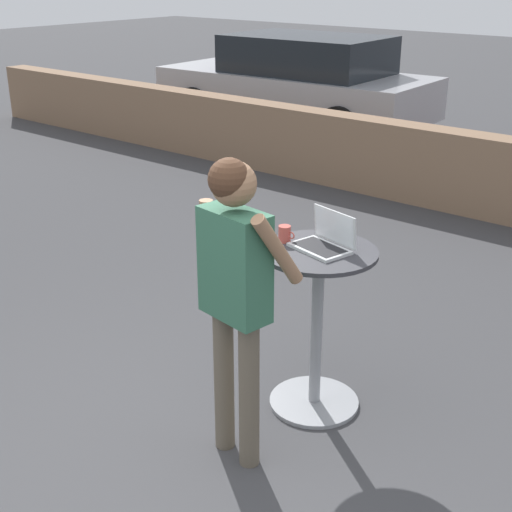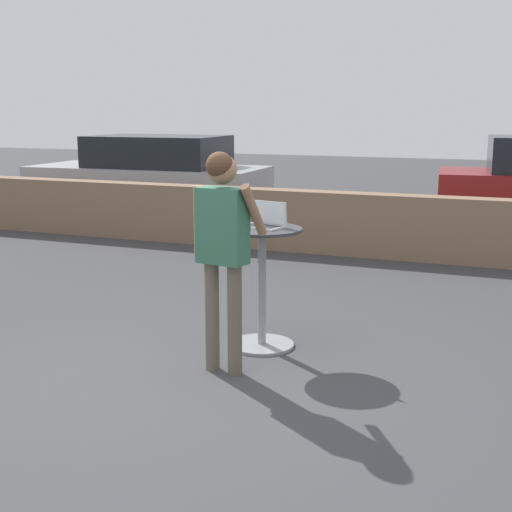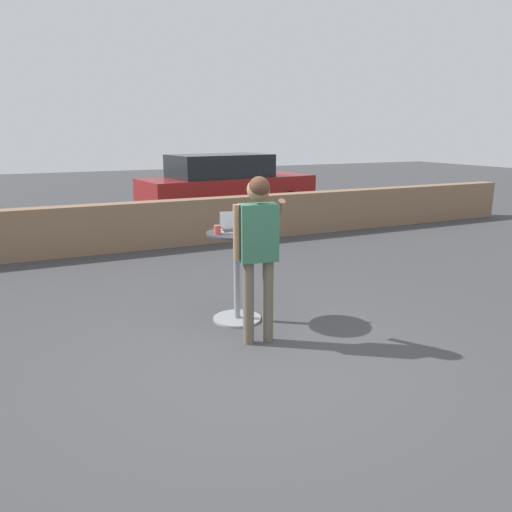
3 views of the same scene
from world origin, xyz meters
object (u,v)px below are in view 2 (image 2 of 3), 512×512
(laptop, at_px, (265,222))
(coffee_mug, at_px, (235,221))
(cafe_table, at_px, (262,279))
(parked_car_further_down, at_px, (151,175))
(standing_person, at_px, (222,235))

(laptop, bearing_deg, coffee_mug, -166.07)
(cafe_table, distance_m, parked_car_further_down, 7.71)
(cafe_table, xyz_separation_m, standing_person, (-0.05, -0.67, 0.48))
(coffee_mug, bearing_deg, cafe_table, 5.34)
(standing_person, bearing_deg, parked_car_further_down, 123.93)
(laptop, bearing_deg, parked_car_further_down, 127.26)
(coffee_mug, bearing_deg, laptop, 13.93)
(laptop, distance_m, coffee_mug, 0.25)
(standing_person, xyz_separation_m, parked_car_further_down, (-4.59, 6.82, -0.30))
(cafe_table, height_order, standing_person, standing_person)
(coffee_mug, relative_size, parked_car_further_down, 0.02)
(cafe_table, relative_size, parked_car_further_down, 0.23)
(laptop, bearing_deg, standing_person, -94.91)
(cafe_table, xyz_separation_m, coffee_mug, (-0.23, -0.02, 0.48))
(coffee_mug, bearing_deg, standing_person, -74.61)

